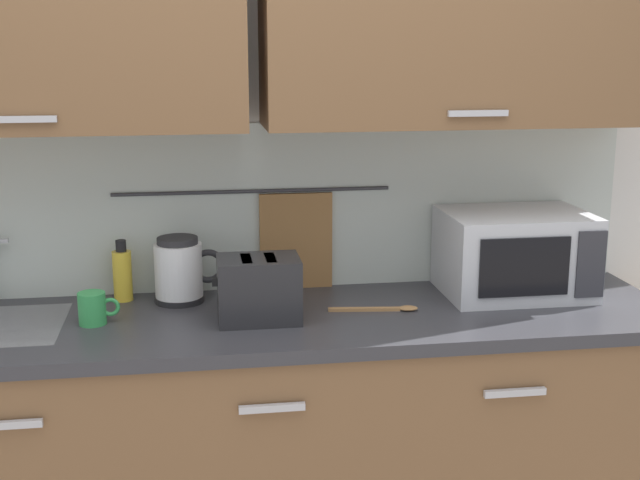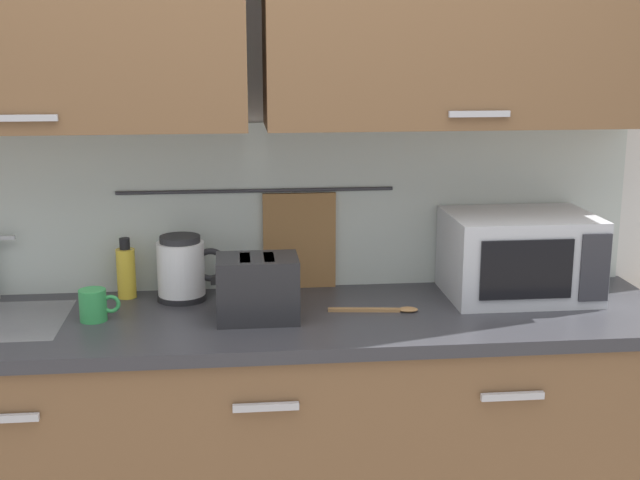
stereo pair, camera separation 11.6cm
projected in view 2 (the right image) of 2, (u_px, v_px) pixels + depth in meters
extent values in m
cube|color=brown|center=(263.00, 457.00, 2.66)|extent=(2.50, 0.60, 0.86)
cube|color=#B7B7BC|center=(4.00, 418.00, 2.22)|extent=(0.18, 0.02, 0.02)
cube|color=#B7B7BC|center=(266.00, 407.00, 2.29)|extent=(0.18, 0.02, 0.02)
cube|color=#B7B7BC|center=(512.00, 396.00, 2.36)|extent=(0.18, 0.02, 0.02)
cube|color=#333338|center=(261.00, 321.00, 2.56)|extent=(2.53, 0.63, 0.04)
cube|color=silver|center=(256.00, 182.00, 2.79)|extent=(3.70, 0.06, 2.50)
cube|color=beige|center=(256.00, 207.00, 2.77)|extent=(2.50, 0.01, 0.55)
cube|color=brown|center=(30.00, 7.00, 2.41)|extent=(1.22, 0.33, 0.70)
cube|color=#B7B7BC|center=(24.00, 118.00, 2.31)|extent=(0.18, 0.01, 0.02)
cube|color=brown|center=(467.00, 8.00, 2.54)|extent=(1.22, 0.33, 0.70)
cube|color=#B7B7BC|center=(479.00, 114.00, 2.44)|extent=(0.18, 0.01, 0.02)
cylinder|color=#333338|center=(255.00, 191.00, 2.75)|extent=(0.90, 0.01, 0.01)
cube|color=olive|center=(299.00, 244.00, 2.80)|extent=(0.24, 0.02, 0.34)
cube|color=#B2B5BA|center=(4.00, 238.00, 2.67)|extent=(0.07, 0.02, 0.01)
cube|color=silver|center=(519.00, 255.00, 2.71)|extent=(0.46, 0.34, 0.27)
cube|color=black|center=(527.00, 270.00, 2.54)|extent=(0.29, 0.01, 0.18)
cube|color=#2D2D33|center=(595.00, 268.00, 2.56)|extent=(0.09, 0.01, 0.21)
cylinder|color=black|center=(182.00, 297.00, 2.70)|extent=(0.16, 0.16, 0.02)
cylinder|color=white|center=(181.00, 268.00, 2.68)|extent=(0.15, 0.15, 0.17)
cylinder|color=#262628|center=(180.00, 239.00, 2.66)|extent=(0.13, 0.13, 0.02)
torus|color=black|center=(210.00, 265.00, 2.69)|extent=(0.11, 0.02, 0.11)
cylinder|color=yellow|center=(126.00, 273.00, 2.70)|extent=(0.06, 0.06, 0.16)
cylinder|color=black|center=(125.00, 244.00, 2.68)|extent=(0.03, 0.03, 0.04)
cylinder|color=green|center=(93.00, 305.00, 2.49)|extent=(0.08, 0.08, 0.09)
torus|color=green|center=(111.00, 304.00, 2.49)|extent=(0.06, 0.01, 0.06)
cube|color=#232326|center=(258.00, 288.00, 2.49)|extent=(0.24, 0.17, 0.19)
cube|color=black|center=(245.00, 259.00, 2.46)|extent=(0.03, 0.12, 0.01)
cube|color=black|center=(269.00, 259.00, 2.47)|extent=(0.03, 0.12, 0.01)
cube|color=black|center=(214.00, 280.00, 2.47)|extent=(0.02, 0.02, 0.02)
cube|color=#9E7042|center=(364.00, 310.00, 2.58)|extent=(0.22, 0.04, 0.01)
ellipsoid|color=#9E7042|center=(408.00, 309.00, 2.58)|extent=(0.06, 0.05, 0.01)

